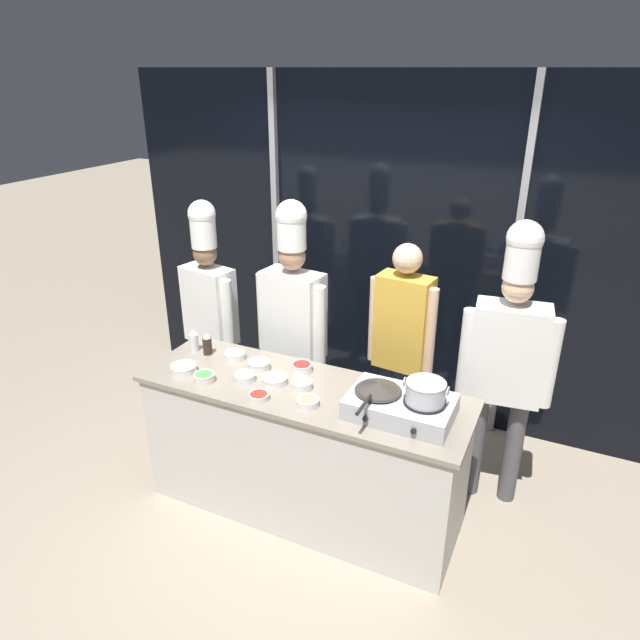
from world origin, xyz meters
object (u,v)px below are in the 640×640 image
(prep_bowl_ginger, at_px, (301,384))
(chef_sous, at_px, (293,314))
(portable_stove, at_px, (400,406))
(squeeze_bottle_soy, at_px, (207,344))
(squeeze_bottle_clear, at_px, (194,341))
(prep_bowl_chili_flakes, at_px, (259,396))
(chef_head, at_px, (209,303))
(chef_line, at_px, (508,352))
(prep_bowl_bell_pepper, at_px, (302,367))
(person_guest, at_px, (402,337))
(frying_pan, at_px, (378,387))
(prep_bowl_onion, at_px, (275,379))
(prep_bowl_bean_sprouts, at_px, (245,376))
(stock_pot, at_px, (426,391))
(prep_bowl_mushrooms, at_px, (308,402))
(prep_bowl_chicken, at_px, (235,355))
(prep_bowl_shrimp, at_px, (184,368))
(prep_bowl_scallions, at_px, (204,377))
(prep_bowl_garlic, at_px, (259,365))

(prep_bowl_ginger, xyz_separation_m, chef_sous, (-0.38, 0.62, 0.15))
(portable_stove, relative_size, squeeze_bottle_soy, 3.80)
(squeeze_bottle_clear, xyz_separation_m, prep_bowl_chili_flakes, (0.72, -0.35, -0.05))
(prep_bowl_chili_flakes, xyz_separation_m, chef_head, (-0.93, 0.83, 0.12))
(prep_bowl_ginger, bearing_deg, chef_head, 150.48)
(chef_line, bearing_deg, squeeze_bottle_clear, 7.76)
(prep_bowl_bell_pepper, distance_m, person_guest, 0.73)
(frying_pan, distance_m, prep_bowl_onion, 0.68)
(frying_pan, bearing_deg, chef_line, 49.42)
(prep_bowl_bean_sprouts, bearing_deg, prep_bowl_chili_flakes, -38.27)
(portable_stove, height_order, prep_bowl_chili_flakes, portable_stove)
(stock_pot, bearing_deg, portable_stove, -179.92)
(prep_bowl_onion, xyz_separation_m, chef_line, (1.27, 0.68, 0.15))
(stock_pot, height_order, prep_bowl_mushrooms, stock_pot)
(squeeze_bottle_clear, relative_size, prep_bowl_onion, 1.00)
(prep_bowl_chicken, bearing_deg, portable_stove, -8.45)
(prep_bowl_chicken, distance_m, prep_bowl_shrimp, 0.35)
(prep_bowl_chili_flakes, xyz_separation_m, prep_bowl_ginger, (0.17, 0.21, 0.01))
(prep_bowl_ginger, relative_size, person_guest, 0.08)
(prep_bowl_bean_sprouts, bearing_deg, prep_bowl_mushrooms, -10.98)
(prep_bowl_bean_sprouts, bearing_deg, prep_bowl_ginger, 9.37)
(person_guest, bearing_deg, squeeze_bottle_clear, 30.86)
(prep_bowl_bell_pepper, bearing_deg, stock_pot, -14.56)
(squeeze_bottle_clear, distance_m, person_guest, 1.42)
(prep_bowl_scallions, bearing_deg, prep_bowl_mushrooms, 1.93)
(frying_pan, xyz_separation_m, stock_pot, (0.27, 0.00, 0.04))
(frying_pan, height_order, person_guest, person_guest)
(portable_stove, distance_m, prep_bowl_scallions, 1.22)
(chef_line, bearing_deg, prep_bowl_mushrooms, 33.09)
(prep_bowl_bean_sprouts, height_order, prep_bowl_chili_flakes, prep_bowl_bean_sprouts)
(prep_bowl_mushrooms, bearing_deg, prep_bowl_chili_flakes, -169.17)
(prep_bowl_chili_flakes, distance_m, prep_bowl_onion, 0.19)
(prep_bowl_shrimp, height_order, prep_bowl_bell_pepper, prep_bowl_shrimp)
(prep_bowl_chili_flakes, bearing_deg, prep_bowl_chicken, 137.63)
(frying_pan, height_order, chef_sous, chef_sous)
(chef_head, bearing_deg, chef_sous, -169.17)
(prep_bowl_bell_pepper, bearing_deg, chef_head, 157.04)
(prep_bowl_garlic, height_order, prep_bowl_ginger, prep_bowl_garlic)
(portable_stove, bearing_deg, squeeze_bottle_clear, 173.75)
(prep_bowl_scallions, distance_m, prep_bowl_bell_pepper, 0.61)
(prep_bowl_chili_flakes, height_order, prep_bowl_bell_pepper, prep_bowl_bell_pepper)
(prep_bowl_chicken, distance_m, chef_head, 0.72)
(portable_stove, bearing_deg, person_guest, 107.10)
(squeeze_bottle_soy, relative_size, prep_bowl_garlic, 1.06)
(chef_sous, bearing_deg, chef_head, 6.73)
(prep_bowl_mushrooms, height_order, prep_bowl_onion, prep_bowl_onion)
(chef_line, bearing_deg, stock_pot, 57.50)
(stock_pot, distance_m, prep_bowl_shrimp, 1.54)
(prep_bowl_mushrooms, bearing_deg, squeeze_bottle_clear, 163.71)
(stock_pot, distance_m, prep_bowl_bean_sprouts, 1.14)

